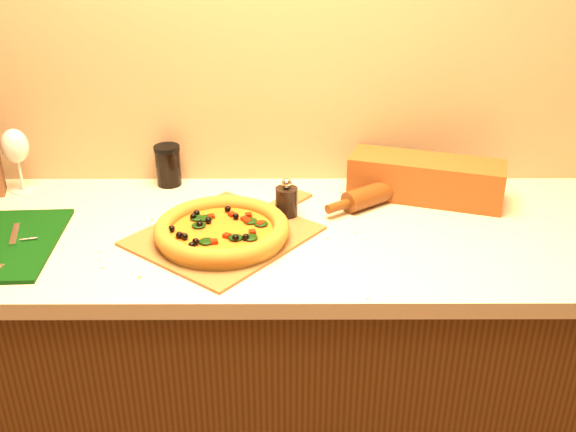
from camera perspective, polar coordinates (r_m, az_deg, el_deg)
The scene contains 11 objects.
cabinet at distance 1.89m, azimuth -1.13°, elevation -13.84°, with size 2.80×0.65×0.86m, color #49280F.
countertop at distance 1.64m, azimuth -1.27°, elevation -1.74°, with size 2.84×0.68×0.04m, color beige.
pizza_peel at distance 1.61m, azimuth -5.39°, elevation -1.54°, with size 0.52×0.54×0.01m.
pizza at distance 1.57m, azimuth -5.88°, elevation -1.26°, with size 0.33×0.33×0.05m.
cutting_board at distance 1.69m, azimuth -24.20°, elevation -2.32°, with size 0.29×0.37×0.03m.
bottle_cap at distance 1.51m, azimuth -7.79°, elevation -3.57°, with size 0.03×0.03×0.01m, color black.
pepper_grinder at distance 1.67m, azimuth -0.13°, elevation 1.28°, with size 0.06×0.06×0.11m.
rolling_pin at distance 1.80m, azimuth 8.91°, elevation 2.32°, with size 0.37×0.27×0.06m.
bread_bag at distance 1.82m, azimuth 12.13°, elevation 3.25°, with size 0.42×0.14×0.11m, color brown.
wine_glass at distance 1.95m, azimuth -23.09°, elevation 5.61°, with size 0.07×0.07×0.18m.
dark_jar at distance 1.90m, azimuth -10.61°, elevation 4.45°, with size 0.07×0.07×0.12m.
Camera 1 is at (0.03, -0.02, 1.65)m, focal length 40.00 mm.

